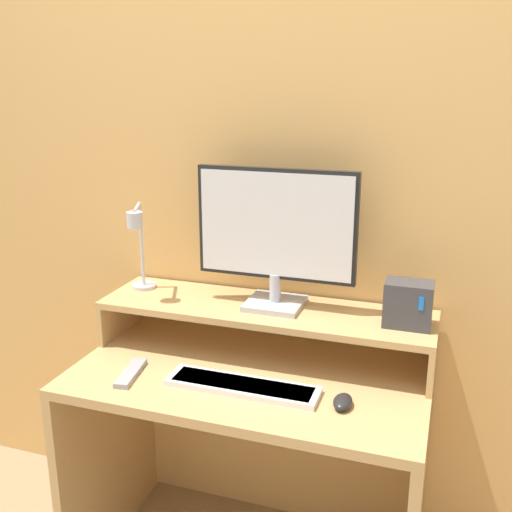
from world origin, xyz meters
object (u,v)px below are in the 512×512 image
(monitor, at_px, (276,233))
(desk_lamp, at_px, (139,245))
(remote_control, at_px, (131,373))
(mouse, at_px, (343,402))
(keyboard, at_px, (242,386))
(router_dock, at_px, (408,304))

(monitor, xyz_separation_m, desk_lamp, (-0.46, -0.04, -0.07))
(desk_lamp, bearing_deg, remote_control, -69.25)
(monitor, bearing_deg, mouse, -44.89)
(desk_lamp, bearing_deg, keyboard, -27.76)
(desk_lamp, relative_size, mouse, 3.56)
(router_dock, bearing_deg, monitor, 176.28)
(mouse, bearing_deg, desk_lamp, 162.12)
(remote_control, bearing_deg, monitor, 40.14)
(desk_lamp, xyz_separation_m, mouse, (0.74, -0.24, -0.32))
(router_dock, distance_m, mouse, 0.35)
(keyboard, relative_size, mouse, 5.22)
(desk_lamp, height_order, router_dock, desk_lamp)
(remote_control, bearing_deg, desk_lamp, 110.75)
(desk_lamp, distance_m, remote_control, 0.43)
(monitor, xyz_separation_m, router_dock, (0.41, -0.03, -0.17))
(mouse, relative_size, remote_control, 0.48)
(desk_lamp, xyz_separation_m, router_dock, (0.87, 0.01, -0.11))
(desk_lamp, xyz_separation_m, keyboard, (0.45, -0.23, -0.32))
(desk_lamp, bearing_deg, mouse, -17.88)
(desk_lamp, relative_size, router_dock, 2.21)
(monitor, relative_size, remote_control, 2.85)
(monitor, distance_m, router_dock, 0.45)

